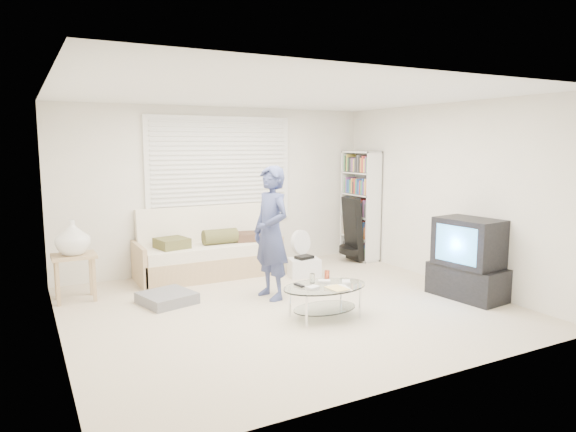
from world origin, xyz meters
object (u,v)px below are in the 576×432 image
tv_unit (468,260)px  coffee_table (325,292)px  futon_sofa (208,253)px  bookshelf (360,205)px

tv_unit → coffee_table: (-2.00, 0.20, -0.19)m
futon_sofa → tv_unit: size_ratio=2.05×
bookshelf → tv_unit: bearing=-92.9°
bookshelf → futon_sofa: bearing=177.9°
tv_unit → coffee_table: size_ratio=1.01×
futon_sofa → bookshelf: bookshelf is taller
futon_sofa → tv_unit: same height
futon_sofa → bookshelf: 2.73m
tv_unit → futon_sofa: bearing=134.4°
futon_sofa → coffee_table: size_ratio=2.08×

